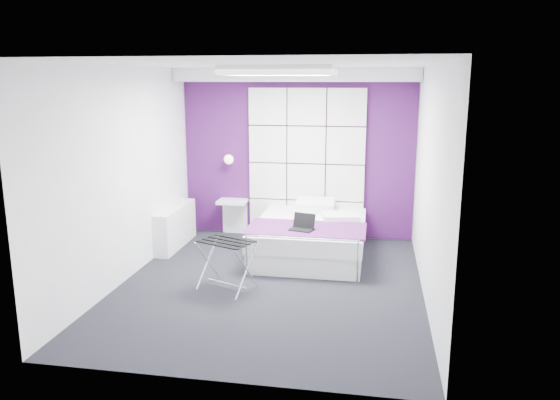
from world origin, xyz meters
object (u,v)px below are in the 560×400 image
object	(u,v)px
wall_lamp	(229,159)
radiator	(175,227)
nightstand	(233,201)
laptop	(302,226)
luggage_rack	(227,265)
bed	(310,237)

from	to	relation	value
wall_lamp	radiator	bearing A→B (deg)	-130.10
nightstand	laptop	bearing A→B (deg)	-46.32
wall_lamp	luggage_rack	size ratio (longest dim) A/B	0.25
radiator	laptop	xyz separation A→B (m)	(1.98, -0.63, 0.28)
laptop	luggage_rack	bearing A→B (deg)	-115.21
nightstand	luggage_rack	xyz separation A→B (m)	(0.52, -2.23, -0.26)
wall_lamp	laptop	size ratio (longest dim) A/B	0.51
wall_lamp	bed	bearing A→B (deg)	-31.75
bed	nightstand	distance (m)	1.59
nightstand	luggage_rack	world-z (taller)	luggage_rack
radiator	laptop	bearing A→B (deg)	-17.74
radiator	laptop	world-z (taller)	laptop
wall_lamp	nightstand	bearing A→B (deg)	-39.91
radiator	luggage_rack	world-z (taller)	radiator
wall_lamp	nightstand	xyz separation A→B (m)	(0.05, -0.04, -0.67)
nightstand	luggage_rack	distance (m)	2.30
nightstand	laptop	distance (m)	1.87
bed	nightstand	world-z (taller)	bed
nightstand	laptop	world-z (taller)	laptop
luggage_rack	laptop	bearing A→B (deg)	71.12
wall_lamp	bed	size ratio (longest dim) A/B	0.08
laptop	nightstand	bearing A→B (deg)	149.96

